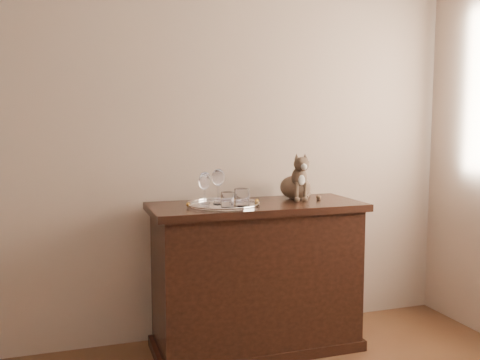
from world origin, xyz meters
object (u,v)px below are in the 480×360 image
object	(u,v)px
wine_glass_a	(205,188)
tumbler_b	(227,200)
wine_glass_b	(218,187)
sideboard	(256,277)
tumbler_a	(242,197)
wine_glass_c	(204,190)
wine_glass_d	(218,186)
cat	(295,176)
tray	(223,205)

from	to	relation	value
wine_glass_a	tumbler_b	bearing A→B (deg)	-65.70
wine_glass_b	tumbler_b	xyz separation A→B (m)	(-0.01, -0.20, -0.05)
sideboard	tumbler_a	bearing A→B (deg)	-137.37
wine_glass_c	wine_glass_d	size ratio (longest dim) A/B	0.89
wine_glass_a	cat	bearing A→B (deg)	5.67
tumbler_b	wine_glass_d	bearing A→B (deg)	95.72
wine_glass_b	cat	size ratio (longest dim) A/B	0.62
wine_glass_a	tray	bearing A→B (deg)	-39.27
wine_glass_d	cat	bearing A→B (deg)	11.02
tumbler_a	cat	bearing A→B (deg)	27.41
sideboard	tumbler_b	size ratio (longest dim) A/B	14.84
sideboard	wine_glass_a	bearing A→B (deg)	172.24
wine_glass_b	cat	distance (m)	0.49
wine_glass_b	tray	bearing A→B (deg)	-90.54
cat	wine_glass_d	bearing A→B (deg)	-163.66
sideboard	tray	size ratio (longest dim) A/B	3.00
tray	wine_glass_c	distance (m)	0.15
tray	wine_glass_a	world-z (taller)	wine_glass_a
wine_glass_a	wine_glass_c	distance (m)	0.10
tray	wine_glass_c	bearing A→B (deg)	-166.24
wine_glass_a	cat	xyz separation A→B (m)	(0.57, 0.06, 0.04)
sideboard	wine_glass_c	world-z (taller)	wine_glass_c
sideboard	tray	distance (m)	0.48
wine_glass_c	tumbler_a	xyz separation A→B (m)	(0.19, -0.06, -0.04)
wine_glass_b	wine_glass_c	bearing A→B (deg)	-131.04
tumbler_a	cat	distance (m)	0.47
wine_glass_b	wine_glass_c	size ratio (longest dim) A/B	1.00
wine_glass_c	tumbler_b	world-z (taller)	wine_glass_c
wine_glass_d	tumbler_a	bearing A→B (deg)	-48.98
cat	tray	bearing A→B (deg)	-160.13
sideboard	wine_glass_d	size ratio (longest dim) A/B	6.23
tray	sideboard	bearing A→B (deg)	8.42
wine_glass_d	wine_glass_c	bearing A→B (deg)	-149.29
sideboard	tray	world-z (taller)	tray
tumbler_a	wine_glass_c	bearing A→B (deg)	163.19
tumbler_a	tumbler_b	distance (m)	0.09
sideboard	cat	xyz separation A→B (m)	(0.28, 0.10, 0.56)
sideboard	wine_glass_d	xyz separation A→B (m)	(-0.22, -0.00, 0.53)
tumbler_a	sideboard	bearing A→B (deg)	42.63
wine_glass_a	wine_glass_b	xyz separation A→B (m)	(0.09, 0.03, -0.00)
wine_glass_c	tray	bearing A→B (deg)	13.76
wine_glass_c	cat	size ratio (longest dim) A/B	0.62
sideboard	tumbler_b	bearing A→B (deg)	-148.07
wine_glass_b	wine_glass_c	xyz separation A→B (m)	(-0.11, -0.13, 0.00)
sideboard	wine_glass_d	bearing A→B (deg)	-179.32
cat	tumbler_a	bearing A→B (deg)	-147.27
wine_glass_c	wine_glass_d	bearing A→B (deg)	30.71
tumbler_b	tumbler_a	bearing A→B (deg)	10.53
wine_glass_d	tumbler_a	world-z (taller)	wine_glass_d
wine_glass_d	wine_glass_a	bearing A→B (deg)	146.85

